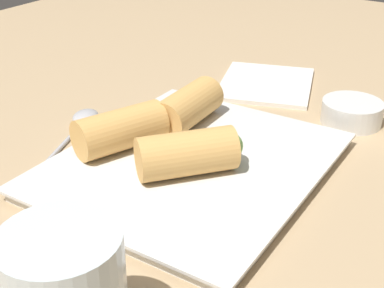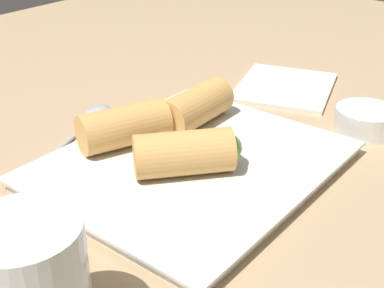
{
  "view_description": "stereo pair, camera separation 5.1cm",
  "coord_description": "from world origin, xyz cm",
  "px_view_note": "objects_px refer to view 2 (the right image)",
  "views": [
    {
      "loc": [
        37.74,
        27.32,
        30.56
      ],
      "look_at": [
        -2.62,
        1.69,
        5.25
      ],
      "focal_mm": 50.0,
      "sensor_mm": 36.0,
      "label": 1
    },
    {
      "loc": [
        34.78,
        31.48,
        30.56
      ],
      "look_at": [
        -2.62,
        1.69,
        5.25
      ],
      "focal_mm": 50.0,
      "sensor_mm": 36.0,
      "label": 2
    }
  ],
  "objects_px": {
    "serving_plate": "(192,165)",
    "napkin": "(285,87)",
    "dipping_bowl_near": "(366,119)",
    "spoon": "(93,117)"
  },
  "relations": [
    {
      "from": "serving_plate",
      "to": "napkin",
      "type": "bearing_deg",
      "value": -171.46
    },
    {
      "from": "serving_plate",
      "to": "dipping_bowl_near",
      "type": "relative_size",
      "value": 4.0
    },
    {
      "from": "serving_plate",
      "to": "dipping_bowl_near",
      "type": "height_order",
      "value": "dipping_bowl_near"
    },
    {
      "from": "serving_plate",
      "to": "spoon",
      "type": "relative_size",
      "value": 1.74
    },
    {
      "from": "serving_plate",
      "to": "napkin",
      "type": "relative_size",
      "value": 1.64
    },
    {
      "from": "serving_plate",
      "to": "dipping_bowl_near",
      "type": "xyz_separation_m",
      "value": [
        -0.2,
        0.1,
        0.01
      ]
    },
    {
      "from": "dipping_bowl_near",
      "to": "spoon",
      "type": "bearing_deg",
      "value": -55.75
    },
    {
      "from": "serving_plate",
      "to": "napkin",
      "type": "xyz_separation_m",
      "value": [
        -0.26,
        -0.04,
        -0.0
      ]
    },
    {
      "from": "spoon",
      "to": "serving_plate",
      "type": "bearing_deg",
      "value": 83.94
    },
    {
      "from": "napkin",
      "to": "serving_plate",
      "type": "bearing_deg",
      "value": 8.54
    }
  ]
}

